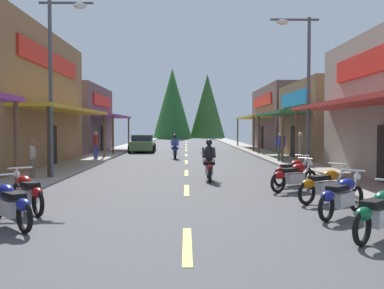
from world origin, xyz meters
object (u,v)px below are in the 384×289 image
object	(u,v)px
pedestrian_waiting	(96,143)
motorcycle_parked_right_3	(325,184)
motorcycle_parked_left_3	(27,192)
rider_cruising_lead	(209,163)
pedestrian_browsing	(300,147)
pedestrian_by_shop	(32,157)
parked_car_curbside	(142,144)
motorcycle_parked_right_2	(342,195)
streetlamp_right	(302,74)
rider_cruising_trailing	(175,148)
motorcycle_parked_right_4	(294,176)
motorcycle_parked_right_1	(379,212)
motorcycle_parked_left_2	(10,203)
pedestrian_strolling	(280,145)
motorcycle_parked_right_5	(293,171)
streetlamp_left	(58,65)

from	to	relation	value
pedestrian_waiting	motorcycle_parked_right_3	bearing A→B (deg)	144.74
motorcycle_parked_left_3	pedestrian_waiting	world-z (taller)	pedestrian_waiting
rider_cruising_lead	pedestrian_browsing	bearing A→B (deg)	-42.23
pedestrian_by_shop	parked_car_curbside	distance (m)	18.69
motorcycle_parked_right_2	parked_car_curbside	world-z (taller)	parked_car_curbside
streetlamp_right	rider_cruising_trailing	world-z (taller)	streetlamp_right
motorcycle_parked_left_3	motorcycle_parked_right_4	bearing A→B (deg)	-103.61
pedestrian_waiting	motorcycle_parked_left_3	bearing A→B (deg)	118.60
motorcycle_parked_right_1	motorcycle_parked_left_2	world-z (taller)	same
streetlamp_right	motorcycle_parked_right_2	xyz separation A→B (m)	(-1.37, -8.49, -3.78)
motorcycle_parked_right_3	motorcycle_parked_left_2	distance (m)	7.83
motorcycle_parked_right_4	rider_cruising_trailing	size ratio (longest dim) A/B	0.85
motorcycle_parked_left_3	motorcycle_parked_right_3	bearing A→B (deg)	-118.82
pedestrian_browsing	rider_cruising_lead	bearing A→B (deg)	51.90
motorcycle_parked_right_3	motorcycle_parked_right_4	world-z (taller)	same
pedestrian_by_shop	parked_car_curbside	size ratio (longest dim) A/B	0.36
motorcycle_parked_right_1	motorcycle_parked_right_2	bearing A→B (deg)	45.86
parked_car_curbside	pedestrian_by_shop	bearing A→B (deg)	170.80
motorcycle_parked_right_1	pedestrian_strolling	bearing A→B (deg)	39.67
motorcycle_parked_right_5	motorcycle_parked_left_3	size ratio (longest dim) A/B	0.99
motorcycle_parked_right_3	streetlamp_right	bearing A→B (deg)	46.91
motorcycle_parked_right_3	rider_cruising_lead	size ratio (longest dim) A/B	0.86
motorcycle_parked_left_3	rider_cruising_lead	world-z (taller)	rider_cruising_lead
streetlamp_left	parked_car_curbside	world-z (taller)	streetlamp_left
pedestrian_waiting	parked_car_curbside	world-z (taller)	pedestrian_waiting
motorcycle_parked_right_2	motorcycle_parked_right_5	bearing A→B (deg)	42.97
pedestrian_waiting	parked_car_curbside	bearing A→B (deg)	-80.09
rider_cruising_lead	pedestrian_waiting	bearing A→B (deg)	33.29
motorcycle_parked_left_3	pedestrian_waiting	xyz separation A→B (m)	(-1.69, 15.87, 0.55)
rider_cruising_lead	streetlamp_left	bearing A→B (deg)	88.96
motorcycle_parked_right_1	rider_cruising_trailing	distance (m)	20.29
pedestrian_strolling	parked_car_curbside	xyz separation A→B (m)	(-8.86, 10.73, -0.34)
rider_cruising_lead	pedestrian_strolling	world-z (taller)	pedestrian_strolling
motorcycle_parked_right_1	rider_cruising_trailing	bearing A→B (deg)	58.01
streetlamp_left	motorcycle_parked_left_2	distance (m)	8.73
rider_cruising_trailing	pedestrian_strolling	size ratio (longest dim) A/B	1.22
rider_cruising_lead	parked_car_curbside	distance (m)	19.08
rider_cruising_trailing	motorcycle_parked_left_2	bearing A→B (deg)	167.68
streetlamp_left	pedestrian_browsing	size ratio (longest dim) A/B	3.86
motorcycle_parked_right_2	rider_cruising_lead	bearing A→B (deg)	67.05
streetlamp_left	motorcycle_parked_right_2	bearing A→B (deg)	-39.17
motorcycle_parked_left_2	pedestrian_strolling	size ratio (longest dim) A/B	0.93
motorcycle_parked_right_4	motorcycle_parked_right_5	size ratio (longest dim) A/B	1.05
streetlamp_right	pedestrian_strolling	distance (m)	6.84
motorcycle_parked_left_3	pedestrian_browsing	distance (m)	14.84
motorcycle_parked_right_4	motorcycle_parked_right_5	distance (m)	1.49
motorcycle_parked_right_2	rider_cruising_trailing	size ratio (longest dim) A/B	0.74
rider_cruising_trailing	pedestrian_waiting	distance (m)	5.00
rider_cruising_lead	pedestrian_strolling	size ratio (longest dim) A/B	1.22
motorcycle_parked_right_4	pedestrian_browsing	xyz separation A→B (m)	(2.34, 8.05, 0.54)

